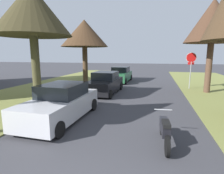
{
  "coord_description": "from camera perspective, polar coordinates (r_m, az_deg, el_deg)",
  "views": [
    {
      "loc": [
        1.6,
        -1.57,
        2.83
      ],
      "look_at": [
        -0.36,
        6.38,
        1.37
      ],
      "focal_mm": 29.1,
      "sensor_mm": 36.0,
      "label": 1
    }
  ],
  "objects": [
    {
      "name": "parked_sedan_green",
      "position": [
        19.36,
        2.67,
        3.82
      ],
      "size": [
        2.03,
        4.44,
        1.57
      ],
      "color": "#28663D",
      "rests_on": "ground"
    },
    {
      "name": "parked_sedan_black",
      "position": [
        13.62,
        -2.23,
        1.17
      ],
      "size": [
        2.03,
        4.44,
        1.57
      ],
      "color": "black",
      "rests_on": "ground"
    },
    {
      "name": "parked_motorcycle",
      "position": [
        6.14,
        16.23,
        -12.8
      ],
      "size": [
        0.6,
        2.05,
        0.97
      ],
      "color": "black",
      "rests_on": "ground"
    },
    {
      "name": "street_tree_left_mid_b",
      "position": [
        18.48,
        -8.67,
        16.19
      ],
      "size": [
        4.57,
        4.57,
        6.11
      ],
      "color": "#503B27",
      "rests_on": "grass_verge_left"
    },
    {
      "name": "street_tree_left_mid_a",
      "position": [
        11.97,
        -23.88,
        20.93
      ],
      "size": [
        4.4,
        4.4,
        6.66
      ],
      "color": "#46432A",
      "rests_on": "grass_verge_left"
    },
    {
      "name": "stop_sign_far",
      "position": [
        16.29,
        23.56,
        7.01
      ],
      "size": [
        0.81,
        0.28,
        2.97
      ],
      "color": "#9EA0A5",
      "rests_on": "grass_verge_right"
    },
    {
      "name": "parked_sedan_silver",
      "position": [
        8.32,
        -15.65,
        -4.96
      ],
      "size": [
        2.03,
        4.44,
        1.57
      ],
      "color": "#BCBCC1",
      "rests_on": "ground"
    },
    {
      "name": "street_tree_right_mid_b",
      "position": [
        15.36,
        29.15,
        17.56
      ],
      "size": [
        3.84,
        3.84,
        6.68
      ],
      "color": "brown",
      "rests_on": "grass_verge_right"
    }
  ]
}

